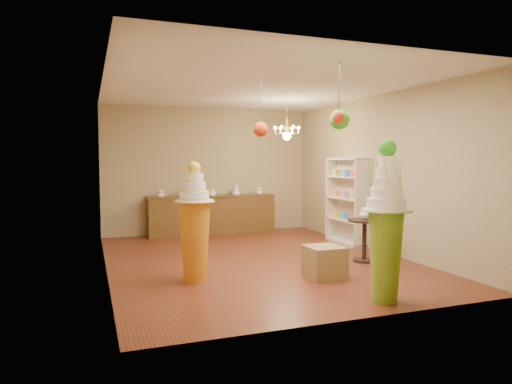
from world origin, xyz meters
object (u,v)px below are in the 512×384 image
object	(u,v)px
pedestal_green	(386,235)
round_table	(364,234)
pedestal_orange	(195,232)
sideboard	(212,214)

from	to	relation	value
pedestal_green	round_table	size ratio (longest dim) A/B	2.73
pedestal_green	round_table	bearing A→B (deg)	62.73
round_table	pedestal_orange	bearing A→B (deg)	-174.80
pedestal_green	pedestal_orange	xyz separation A→B (m)	(-2.00, 1.74, -0.10)
pedestal_orange	sideboard	world-z (taller)	pedestal_orange
sideboard	round_table	size ratio (longest dim) A/B	4.15
pedestal_orange	sideboard	size ratio (longest dim) A/B	0.57
pedestal_green	sideboard	world-z (taller)	pedestal_green
round_table	pedestal_green	bearing A→B (deg)	-117.27
pedestal_orange	sideboard	distance (m)	4.26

